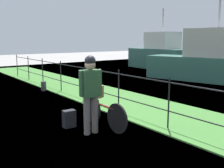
# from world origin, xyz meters

# --- Properties ---
(ground_plane) EXTENTS (60.00, 60.00, 0.00)m
(ground_plane) POSITION_xyz_m (0.00, 0.00, 0.00)
(ground_plane) COLOR #9E9993
(grass_strip) EXTENTS (27.00, 2.40, 0.03)m
(grass_strip) POSITION_xyz_m (0.00, 2.86, 0.01)
(grass_strip) COLOR #478438
(grass_strip) RESTS_ON ground
(iron_fence) EXTENTS (18.04, 0.04, 1.18)m
(iron_fence) POSITION_xyz_m (0.00, 2.03, 0.69)
(iron_fence) COLOR black
(iron_fence) RESTS_ON ground
(bicycle_main) EXTENTS (1.63, 0.16, 0.66)m
(bicycle_main) POSITION_xyz_m (0.83, 0.93, 0.35)
(bicycle_main) COLOR black
(bicycle_main) RESTS_ON ground
(wooden_crate) EXTENTS (0.37, 0.27, 0.28)m
(wooden_crate) POSITION_xyz_m (0.48, 0.92, 0.80)
(wooden_crate) COLOR olive
(wooden_crate) RESTS_ON bicycle_main
(terrier_dog) EXTENTS (0.32, 0.14, 0.18)m
(terrier_dog) POSITION_xyz_m (0.51, 0.92, 1.01)
(terrier_dog) COLOR silver
(terrier_dog) RESTS_ON wooden_crate
(cyclist_person) EXTENTS (0.26, 0.54, 1.68)m
(cyclist_person) POSITION_xyz_m (1.00, 0.48, 1.00)
(cyclist_person) COLOR slate
(cyclist_person) RESTS_ON ground
(backpack_on_paving) EXTENTS (0.19, 0.28, 0.40)m
(backpack_on_paving) POSITION_xyz_m (0.35, 0.29, 0.20)
(backpack_on_paving) COLOR black
(backpack_on_paving) RESTS_ON ground
(mooring_bollard) EXTENTS (0.20, 0.20, 0.37)m
(mooring_bollard) POSITION_xyz_m (-4.12, 1.53, 0.18)
(mooring_bollard) COLOR #38383D
(mooring_bollard) RESTS_ON ground
(moored_boat_near) EXTENTS (4.80, 2.53, 4.10)m
(moored_boat_near) POSITION_xyz_m (-6.87, 11.36, 0.94)
(moored_boat_near) COLOR #336656
(moored_boat_near) RESTS_ON ground
(moored_boat_far) EXTENTS (6.91, 3.14, 4.13)m
(moored_boat_far) POSITION_xyz_m (-1.29, 8.99, 0.92)
(moored_boat_far) COLOR #336656
(moored_boat_far) RESTS_ON ground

